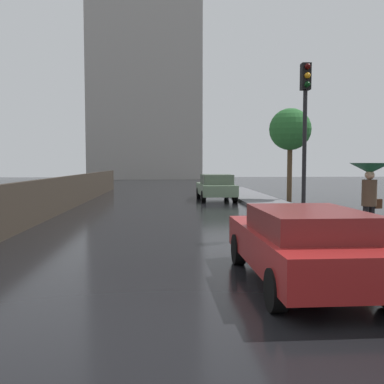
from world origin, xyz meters
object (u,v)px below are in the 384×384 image
Objects in this scene: pedestrian_with_umbrella_near at (370,179)px; street_tree_mid at (290,130)px; car_red_mid_road at (303,243)px; car_green_near_kerb at (216,187)px; traffic_light at (305,116)px.

street_tree_mid is (1.52, 12.69, 2.18)m from pedestrian_with_umbrella_near.
car_red_mid_road is at bearing -141.86° from pedestrian_with_umbrella_near.
traffic_light reaches higher than car_green_near_kerb.
pedestrian_with_umbrella_near is 12.97m from street_tree_mid.
pedestrian_with_umbrella_near is (2.71, 3.35, 0.97)m from car_red_mid_road.
car_red_mid_road is 4.42m from pedestrian_with_umbrella_near.
street_tree_mid is at bearing 70.31° from pedestrian_with_umbrella_near.
car_red_mid_road is 6.00m from traffic_light.
traffic_light is at bearing 109.42° from pedestrian_with_umbrella_near.
traffic_light reaches higher than car_red_mid_road.
traffic_light reaches higher than pedestrian_with_umbrella_near.
street_tree_mid reaches higher than car_green_near_kerb.
street_tree_mid is (4.24, 16.04, 3.15)m from car_red_mid_road.
pedestrian_with_umbrella_near is at bearing 49.79° from car_red_mid_road.
car_red_mid_road is 16.89m from street_tree_mid.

